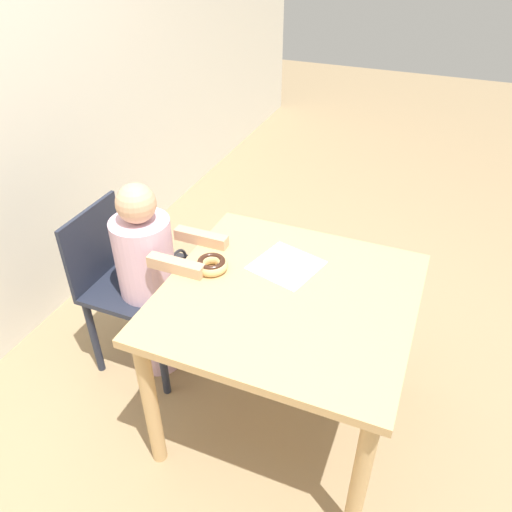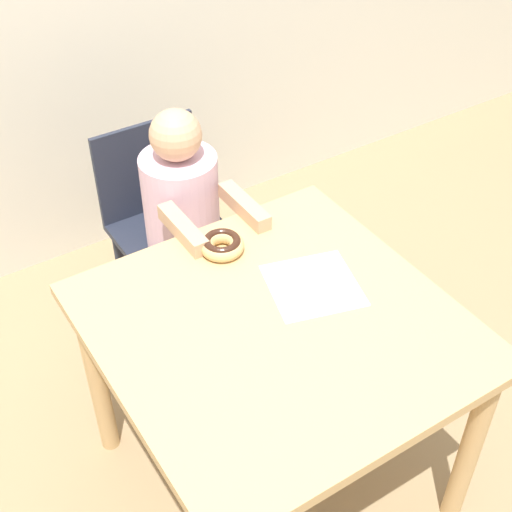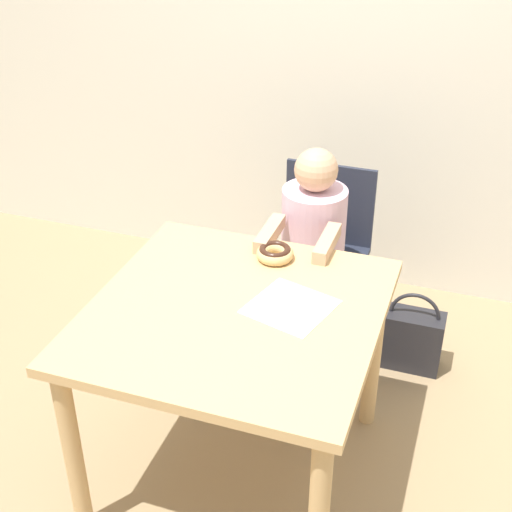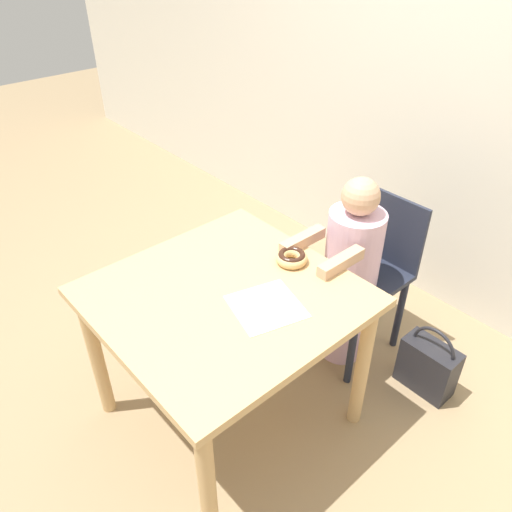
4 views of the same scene
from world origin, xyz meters
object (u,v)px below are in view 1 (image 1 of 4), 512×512
(donut, at_px, (212,264))
(handbag, at_px, (179,285))
(child_figure, at_px, (150,284))
(chair, at_px, (129,287))

(donut, distance_m, handbag, 0.90)
(child_figure, xyz_separation_m, handbag, (0.43, 0.12, -0.36))
(child_figure, height_order, handbag, child_figure)
(donut, bearing_deg, handbag, 44.95)
(chair, bearing_deg, donut, -95.78)
(chair, xyz_separation_m, child_figure, (-0.00, -0.12, 0.05))
(child_figure, bearing_deg, donut, -97.73)
(chair, xyz_separation_m, handbag, (0.43, 0.00, -0.31))
(donut, height_order, handbag, donut)
(chair, relative_size, handbag, 2.23)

